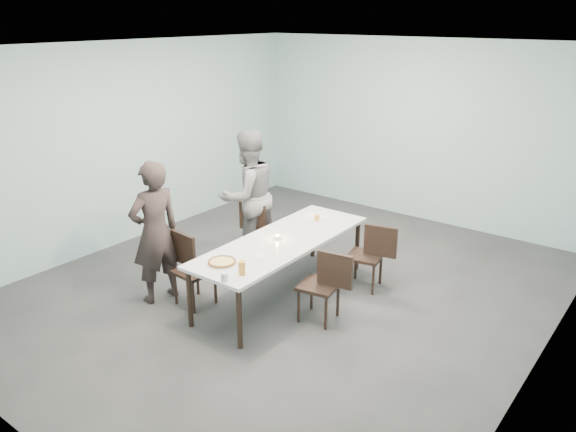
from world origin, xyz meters
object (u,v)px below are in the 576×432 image
Objects in this scene: chair_far_right at (371,252)px; chair_far_left at (259,230)px; chair_near_left at (190,264)px; chair_near_right at (325,282)px; pizza at (222,262)px; beer_glass at (242,268)px; side_plate at (260,256)px; tealight at (277,237)px; diner_far at (248,196)px; diner_near at (155,232)px; water_tumbler at (225,277)px; table at (282,244)px; amber_tumbler at (317,218)px.

chair_far_left is at bearing -3.49° from chair_far_right.
chair_far_left is 1.00× the size of chair_far_right.
chair_near_right is (1.56, 0.61, 0.00)m from chair_near_left.
pizza is 2.27× the size of beer_glass.
chair_far_left is at bearing -34.99° from chair_near_right.
tealight is (-0.17, 0.53, 0.02)m from side_plate.
diner_near is at bearing 12.27° from diner_far.
diner_far is (-0.33, 1.45, 0.43)m from chair_near_left.
water_tumbler is (-0.57, -1.03, 0.29)m from chair_near_right.
diner_far is (0.04, 1.64, 0.05)m from diner_near.
beer_glass is 1.05m from tealight.
diner_near reaches higher than water_tumbler.
diner_far is at bearing 107.69° from chair_near_left.
chair_near_left reaches higher than water_tumbler.
beer_glass reaches higher than water_tumbler.
diner_far is (-1.10, 0.64, 0.24)m from table.
chair_near_left is at bearing 127.84° from diner_near.
chair_near_left is at bearing 168.59° from pizza.
tealight is at bearing 53.02° from chair_near_left.
water_tumbler is (1.36, -0.24, -0.09)m from diner_near.
chair_near_right is (0.78, -0.20, -0.19)m from table.
table is 14.50× the size of side_plate.
chair_far_left is 9.67× the size of water_tumbler.
chair_far_right reaches higher than tealight.
chair_near_right is at bearing 79.69° from diner_far.
table is 0.56m from side_plate.
chair_far_left is 1.81m from chair_near_right.
chair_far_left is 1.65m from diner_near.
table is at bearing -24.07° from chair_near_right.
pizza is 0.37m from beer_glass.
chair_near_left is at bearing -133.78° from table.
amber_tumbler is at bearing 159.42° from diner_near.
tealight is 0.83m from amber_tumbler.
chair_near_right is 5.80× the size of beer_glass.
water_tumbler is (-0.57, -2.08, 0.29)m from chair_far_right.
diner_far is 10.38× the size of side_plate.
table is 1.53m from diner_near.
beer_glass is at bearing 47.86° from chair_near_right.
table is at bearing 84.06° from pizza.
chair_near_right reaches higher than table.
side_plate is at bearing -78.58° from table.
chair_near_right is 1.00× the size of chair_far_right.
pizza is at bearing 46.11° from diner_far.
pizza is at bearing -91.92° from amber_tumbler.
side_plate is (0.89, 0.26, 0.25)m from chair_near_left.
pizza is 1.76m from amber_tumbler.
chair_near_left is at bearing 26.43° from diner_far.
water_tumbler is at bearing 51.81° from chair_near_right.
chair_far_left reaches higher than side_plate.
chair_far_left is at bearing -163.83° from amber_tumbler.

